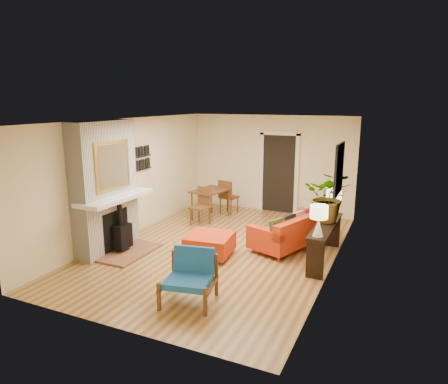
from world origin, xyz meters
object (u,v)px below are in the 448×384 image
(sofa, at_px, (294,230))
(console_table, at_px, (325,232))
(lamp_near, at_px, (319,217))
(lamp_far, at_px, (334,198))
(dining_table, at_px, (213,196))
(houseplant, at_px, (329,197))
(blue_chair, at_px, (191,273))
(ottoman, at_px, (210,243))

(sofa, xyz_separation_m, console_table, (0.73, -0.57, 0.24))
(lamp_near, bearing_deg, lamp_far, 90.00)
(dining_table, height_order, houseplant, houseplant)
(sofa, bearing_deg, dining_table, 155.97)
(lamp_near, bearing_deg, console_table, 90.00)
(dining_table, height_order, lamp_far, lamp_far)
(lamp_near, bearing_deg, blue_chair, -133.98)
(sofa, distance_m, console_table, 0.95)
(console_table, height_order, lamp_near, lamp_near)
(lamp_far, height_order, houseplant, houseplant)
(ottoman, relative_size, lamp_far, 1.72)
(dining_table, bearing_deg, lamp_near, -37.07)
(sofa, xyz_separation_m, lamp_near, (0.73, -1.30, 0.73))
(sofa, bearing_deg, blue_chair, -106.03)
(sofa, height_order, lamp_near, lamp_near)
(ottoman, xyz_separation_m, houseplant, (2.08, 0.86, 0.96))
(console_table, bearing_deg, houseplant, 92.75)
(sofa, distance_m, houseplant, 1.18)
(dining_table, bearing_deg, ottoman, -65.36)
(sofa, distance_m, blue_chair, 3.04)
(console_table, relative_size, lamp_near, 3.43)
(console_table, bearing_deg, ottoman, -162.78)
(sofa, distance_m, lamp_near, 1.65)
(houseplant, bearing_deg, blue_chair, -121.26)
(dining_table, distance_m, houseplant, 3.50)
(lamp_near, bearing_deg, sofa, 119.24)
(dining_table, bearing_deg, lamp_far, -15.99)
(dining_table, xyz_separation_m, houseplant, (3.13, -1.43, 0.61))
(blue_chair, bearing_deg, ottoman, 107.17)
(houseplant, bearing_deg, ottoman, -157.63)
(ottoman, xyz_separation_m, lamp_far, (2.09, 1.39, 0.82))
(sofa, xyz_separation_m, ottoman, (-1.36, -1.21, -0.09))
(blue_chair, relative_size, dining_table, 0.50)
(blue_chair, bearing_deg, lamp_near, 46.02)
(blue_chair, height_order, lamp_near, lamp_near)
(dining_table, bearing_deg, houseplant, -24.62)
(blue_chair, distance_m, dining_table, 4.30)
(ottoman, distance_m, dining_table, 2.55)
(lamp_near, height_order, lamp_far, same)
(blue_chair, distance_m, houseplant, 3.10)
(ottoman, height_order, lamp_near, lamp_near)
(ottoman, distance_m, blue_chair, 1.79)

